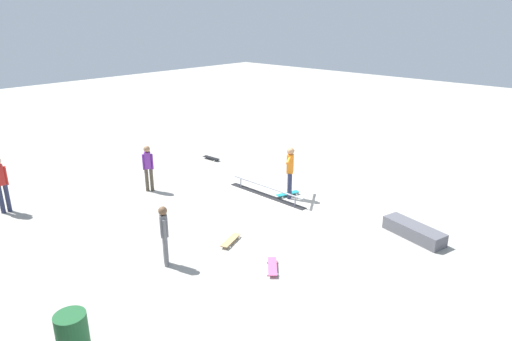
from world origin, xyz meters
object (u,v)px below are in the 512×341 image
Objects in this scene: bystander_grey_shirt at (164,232)px; trash_bin at (73,339)px; skate_ledge at (414,231)px; skater_main at (290,169)px; loose_skateboard_black at (211,158)px; loose_skateboard_pink at (272,266)px; skateboard_main at (288,194)px; bystander_red_shirt at (1,182)px; loose_skateboard_natural at (231,240)px; grind_rail at (266,192)px; bystander_purple_shirt at (148,166)px.

bystander_grey_shirt is 3.31m from trash_bin.
skate_ledge is 1.00× the size of skater_main.
loose_skateboard_black is 0.84× the size of trash_bin.
skate_ledge reaches higher than loose_skateboard_pink.
skate_ledge is at bearing -118.65° from skater_main.
bystander_red_shirt is at bearing 158.77° from skateboard_main.
skate_ledge is 2.04× the size of skateboard_main.
skate_ledge is 2.04× the size of loose_skateboard_natural.
grind_rail reaches higher than skateboard_main.
grind_rail is 4.76m from skate_ledge.
loose_skateboard_natural is 7.02m from loose_skateboard_black.
skater_main is 5.15m from bystander_grey_shirt.
loose_skateboard_black is (-0.70, -7.52, -0.90)m from bystander_red_shirt.
skater_main is at bearing -76.93° from trash_bin.
bystander_grey_shirt is 1.95m from loose_skateboard_natural.
bystander_grey_shirt reaches higher than skate_ledge.
bystander_purple_shirt reaches higher than trash_bin.
grind_rail is 1.86× the size of skate_ledge.
bystander_purple_shirt is at bearing -43.58° from trash_bin.
loose_skateboard_pink is 1.64m from loose_skateboard_natural.
bystander_red_shirt is (4.85, 6.19, 0.83)m from grind_rail.
skater_main is 4.96m from loose_skateboard_black.
loose_skateboard_black is at bearing 97.20° from skateboard_main.
bystander_red_shirt reaches higher than loose_skateboard_pink.
skate_ledge is at bearing -72.00° from skateboard_main.
bystander_red_shirt reaches higher than trash_bin.
skate_ledge is 1.08× the size of bystander_purple_shirt.
loose_skateboard_natural is at bearing -76.71° from trash_bin.
loose_skateboard_natural is at bearing 139.01° from loose_skateboard_black.
loose_skateboard_pink is at bearing -112.00° from bystander_grey_shirt.
skater_main is 4.40m from loose_skateboard_pink.
loose_skateboard_natural is 1.01× the size of loose_skateboard_black.
skater_main is 1.73× the size of trash_bin.
skateboard_main is at bearing -76.16° from trash_bin.
grind_rail is at bearing 6.16° from skate_ledge.
skate_ledge is 6.45m from bystander_grey_shirt.
trash_bin is (-7.36, 1.49, -0.49)m from bystander_red_shirt.
skateboard_main is (-0.50, -0.48, -0.07)m from grind_rail.
skater_main is 0.92m from skateboard_main.
skateboard_main is (0.14, -0.09, -0.90)m from skater_main.
loose_skateboard_natural is (1.62, -0.22, 0.00)m from loose_skateboard_pink.
skater_main is (4.09, 0.13, 0.80)m from skate_ledge.
skater_main reaches higher than skate_ledge.
bystander_red_shirt is 1.16× the size of bystander_grey_shirt.
trash_bin is at bearing 174.22° from loose_skateboard_natural.
skater_main is 2.31× the size of loose_skateboard_pink.
trash_bin is at bearing 108.71° from grind_rail.
skater_main is at bearing 1.76° from skate_ledge.
loose_skateboard_pink is (1.71, 3.72, -0.10)m from skate_ledge.
loose_skateboard_pink and loose_skateboard_black have the same top height.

